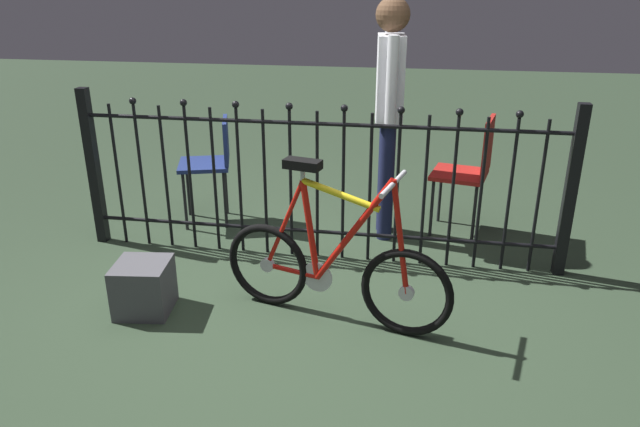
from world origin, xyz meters
The scene contains 7 objects.
ground_plane centered at (0.00, 0.00, 0.00)m, with size 20.00×20.00×0.00m, color #2E3F2C.
iron_fence centered at (-0.04, 0.81, 0.56)m, with size 3.27×0.07×1.12m.
bicycle centered at (0.22, 0.03, 0.32)m, with size 1.31×0.46×0.92m.
chair_navy centered at (-0.90, 1.31, 0.52)m, with size 0.47×0.47×0.82m.
chair_red centered at (1.04, 1.39, 0.54)m, with size 0.46×0.46×0.89m.
person_visitor centered at (0.43, 1.27, 1.02)m, with size 0.23×0.47×1.70m.
display_crate centered at (-0.87, -0.06, 0.15)m, with size 0.30×0.30×0.30m, color #4C4C51.
Camera 1 is at (0.63, -2.86, 1.82)m, focal length 33.24 mm.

